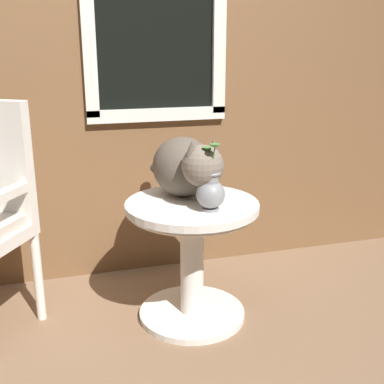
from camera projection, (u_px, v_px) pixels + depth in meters
ground_plane at (148, 335)px, 2.27m from camera, size 6.00×6.00×0.00m
back_wall at (116, 44)px, 2.56m from camera, size 4.00×0.07×2.60m
wicker_side_table at (192, 242)px, 2.31m from camera, size 0.63×0.63×0.59m
cat at (186, 166)px, 2.29m from camera, size 0.33×0.67×0.31m
pewter_vase_with_ivy at (211, 191)px, 2.12m from camera, size 0.13×0.14×0.31m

